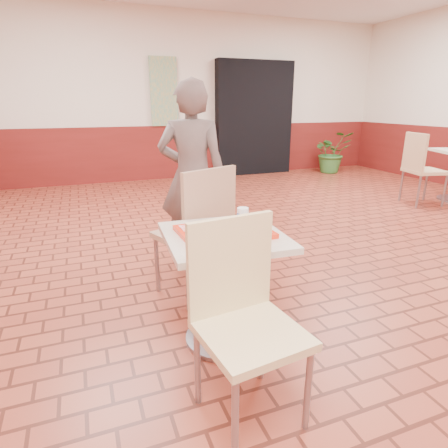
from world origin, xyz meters
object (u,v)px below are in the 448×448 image
object	(u,v)px
customer	(192,177)
paper_cup	(243,215)
chair_main_front	(243,310)
long_john_donut	(239,223)
ring_donut	(198,227)
potted_plant	(332,152)
serving_tray	(224,231)
chair_second_left	(421,165)
chair_main_back	(199,227)
main_table	(224,270)

from	to	relation	value
customer	paper_cup	world-z (taller)	customer
chair_main_front	paper_cup	xyz separation A→B (m)	(0.26, 0.61, 0.25)
customer	long_john_donut	bearing A→B (deg)	110.69
customer	ring_donut	distance (m)	1.19
chair_main_front	long_john_donut	world-z (taller)	chair_main_front
ring_donut	paper_cup	bearing A→B (deg)	7.79
long_john_donut	potted_plant	distance (m)	6.27
serving_tray	chair_second_left	xyz separation A→B (m)	(3.79, 2.09, -0.15)
serving_tray	paper_cup	distance (m)	0.18
chair_main_front	chair_second_left	size ratio (longest dim) A/B	0.92
chair_main_back	ring_donut	distance (m)	0.60
long_john_donut	potted_plant	bearing A→B (deg)	48.88
serving_tray	potted_plant	distance (m)	6.33
ring_donut	chair_second_left	world-z (taller)	chair_second_left
long_john_donut	chair_second_left	size ratio (longest dim) A/B	0.16
paper_cup	serving_tray	bearing A→B (deg)	-151.42
ring_donut	chair_second_left	size ratio (longest dim) A/B	0.10
main_table	long_john_donut	distance (m)	0.30
chair_main_back	serving_tray	xyz separation A→B (m)	(-0.03, -0.58, 0.16)
chair_main_front	ring_donut	bearing A→B (deg)	86.19
ring_donut	paper_cup	xyz separation A→B (m)	(0.29, 0.04, 0.03)
chair_main_back	potted_plant	distance (m)	5.88
serving_tray	ring_donut	bearing A→B (deg)	162.92
chair_main_back	paper_cup	xyz separation A→B (m)	(0.12, -0.50, 0.22)
serving_tray	long_john_donut	world-z (taller)	long_john_donut
ring_donut	paper_cup	world-z (taller)	paper_cup
chair_main_front	long_john_donut	xyz separation A→B (m)	(0.20, 0.52, 0.23)
main_table	potted_plant	world-z (taller)	potted_plant
customer	serving_tray	size ratio (longest dim) A/B	3.24
chair_main_back	chair_second_left	xyz separation A→B (m)	(3.76, 1.51, 0.01)
customer	long_john_donut	xyz separation A→B (m)	(-0.07, -1.19, -0.05)
chair_main_front	serving_tray	distance (m)	0.57
chair_main_back	main_table	bearing A→B (deg)	65.18
long_john_donut	ring_donut	bearing A→B (deg)	169.41
main_table	chair_second_left	world-z (taller)	chair_second_left
chair_main_back	serving_tray	distance (m)	0.61
paper_cup	ring_donut	bearing A→B (deg)	-172.21
main_table	chair_main_front	distance (m)	0.54
main_table	chair_second_left	distance (m)	4.33
chair_second_left	potted_plant	xyz separation A→B (m)	(0.42, 2.62, -0.14)
chair_main_front	customer	xyz separation A→B (m)	(0.27, 1.72, 0.28)
main_table	paper_cup	bearing A→B (deg)	28.58
chair_main_back	customer	distance (m)	0.67
main_table	chair_main_back	bearing A→B (deg)	87.23
main_table	ring_donut	size ratio (longest dim) A/B	6.70
ring_donut	potted_plant	size ratio (longest dim) A/B	0.12
chair_main_front	potted_plant	size ratio (longest dim) A/B	1.09
chair_main_front	main_table	bearing A→B (deg)	71.34
customer	main_table	bearing A→B (deg)	106.22
potted_plant	chair_main_back	bearing A→B (deg)	-135.36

